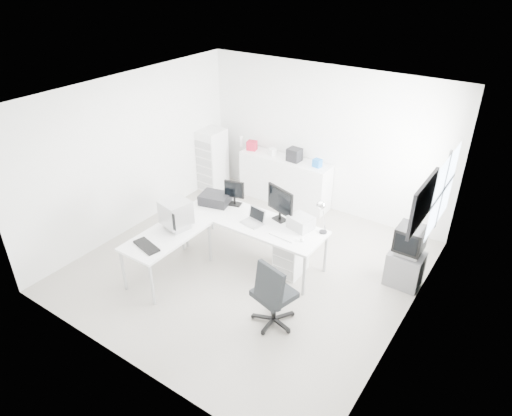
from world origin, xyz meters
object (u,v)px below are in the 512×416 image
Objects in this scene: lcd_monitor_small at (234,193)px; office_chair at (274,291)px; lcd_monitor_large at (280,204)px; crt_monitor at (176,215)px; inkjet_printer at (215,199)px; tv_cabinet at (404,269)px; side_desk at (168,255)px; crt_tv at (410,241)px; drawer_pedestal at (291,256)px; laser_printer at (301,222)px; filing_cabinet at (212,160)px; sideboard at (285,180)px; main_desk at (253,240)px; laptop at (252,217)px.

lcd_monitor_small reaches higher than office_chair.
crt_monitor is at bearing -119.75° from lcd_monitor_large.
inkjet_printer reaches higher than tv_cabinet.
crt_tv is (3.14, 1.86, 0.41)m from side_desk.
lcd_monitor_small is (0.30, 0.15, 0.13)m from inkjet_printer.
lcd_monitor_large is at bearing -7.09° from inkjet_printer.
lcd_monitor_small is at bearing 12.35° from inkjet_printer.
laser_printer is (0.05, 0.17, 0.55)m from drawer_pedestal.
lcd_monitor_large is 2.96m from filing_cabinet.
lcd_monitor_large is 0.31× the size of sideboard.
inkjet_printer is 1.39× the size of laser_printer.
filing_cabinet is (-3.30, 2.77, 0.11)m from office_chair.
lcd_monitor_large reaches higher than office_chair.
filing_cabinet reaches higher than laser_printer.
tv_cabinet is at bearing 32.97° from laser_printer.
laser_printer is 1.73m from tv_cabinet.
laptop reaches higher than main_desk.
drawer_pedestal is at bearing -92.89° from laser_printer.
drawer_pedestal is at bearing -23.62° from lcd_monitor_small.
office_chair is at bearing -61.12° from sideboard.
drawer_pedestal is at bearing -29.41° from filing_cabinet.
lcd_monitor_large is 1.60m from office_chair.
laptop is 2.47m from tv_cabinet.
lcd_monitor_small reaches higher than tv_cabinet.
laser_printer reaches higher than drawer_pedestal.
main_desk is 1.54m from office_chair.
lcd_monitor_small is 2.97m from tv_cabinet.
laptop is at bearing -26.74° from inkjet_printer.
drawer_pedestal is 0.84m from lcd_monitor_large.
inkjet_printer is at bearing 173.29° from main_desk.
lcd_monitor_small is at bearing 87.27° from crt_monitor.
main_desk is 2.80m from filing_cabinet.
office_chair is at bearing -123.05° from tv_cabinet.
lcd_monitor_large is at bearing -14.53° from lcd_monitor_small.
crt_tv is (2.84, 0.51, -0.19)m from lcd_monitor_small.
laser_printer is at bearing -160.53° from tv_cabinet.
main_desk is at bearing 52.31° from side_desk.
sideboard reaches higher than inkjet_printer.
lcd_monitor_small is 0.75× the size of lcd_monitor_large.
lcd_monitor_large is (-0.35, 0.20, 0.74)m from drawer_pedestal.
lcd_monitor_large is 2.15m from tv_cabinet.
drawer_pedestal is at bearing 123.92° from office_chair.
laptop is (-0.30, -0.35, -0.17)m from lcd_monitor_large.
laptop is 2.40m from crt_tv.
office_chair reaches higher than side_desk.
crt_monitor reaches higher than laser_printer.
drawer_pedestal reaches higher than tv_cabinet.
tv_cabinet is (2.84, 0.51, -0.69)m from lcd_monitor_small.
crt_monitor is 3.53m from crt_tv.
inkjet_printer is (-0.85, 0.10, 0.46)m from main_desk.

